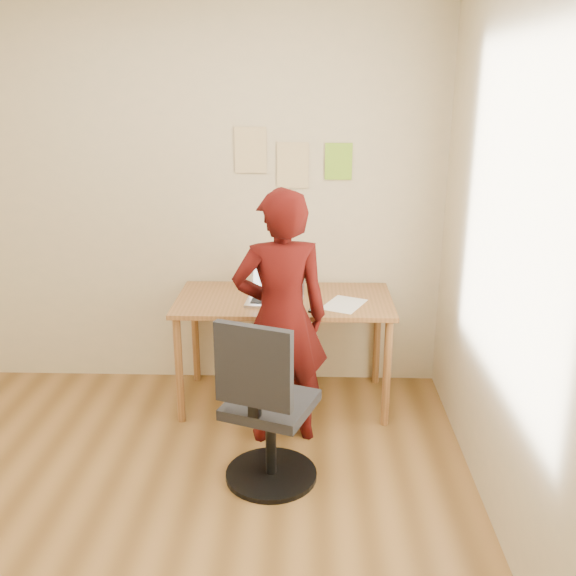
{
  "coord_description": "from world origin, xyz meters",
  "views": [
    {
      "loc": [
        0.83,
        -2.56,
        2.09
      ],
      "look_at": [
        0.71,
        0.95,
        0.95
      ],
      "focal_mm": 40.0,
      "sensor_mm": 36.0,
      "label": 1
    }
  ],
  "objects_px": {
    "office_chair": "(266,415)",
    "laptop": "(275,292)",
    "desk": "(284,311)",
    "person": "(281,319)",
    "phone": "(316,309)"
  },
  "relations": [
    {
      "from": "laptop",
      "to": "phone",
      "type": "distance_m",
      "value": 0.32
    },
    {
      "from": "desk",
      "to": "office_chair",
      "type": "bearing_deg",
      "value": -93.66
    },
    {
      "from": "laptop",
      "to": "phone",
      "type": "height_order",
      "value": "laptop"
    },
    {
      "from": "laptop",
      "to": "office_chair",
      "type": "distance_m",
      "value": 1.0
    },
    {
      "from": "person",
      "to": "laptop",
      "type": "bearing_deg",
      "value": -93.41
    },
    {
      "from": "laptop",
      "to": "phone",
      "type": "relative_size",
      "value": 2.57
    },
    {
      "from": "office_chair",
      "to": "laptop",
      "type": "bearing_deg",
      "value": 109.94
    },
    {
      "from": "office_chair",
      "to": "person",
      "type": "bearing_deg",
      "value": 103.47
    },
    {
      "from": "phone",
      "to": "person",
      "type": "relative_size",
      "value": 0.1
    },
    {
      "from": "desk",
      "to": "laptop",
      "type": "distance_m",
      "value": 0.15
    },
    {
      "from": "office_chair",
      "to": "desk",
      "type": "bearing_deg",
      "value": 106.66
    },
    {
      "from": "desk",
      "to": "phone",
      "type": "height_order",
      "value": "phone"
    },
    {
      "from": "desk",
      "to": "person",
      "type": "distance_m",
      "value": 0.47
    },
    {
      "from": "phone",
      "to": "laptop",
      "type": "bearing_deg",
      "value": 158.03
    },
    {
      "from": "phone",
      "to": "person",
      "type": "height_order",
      "value": "person"
    }
  ]
}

